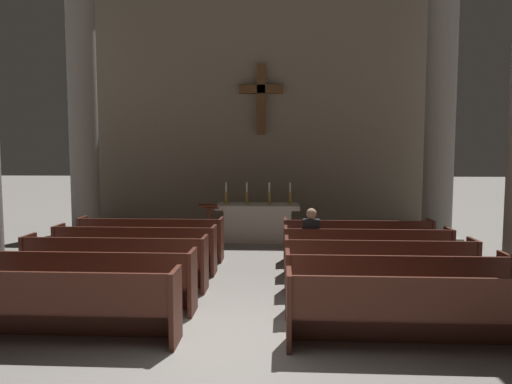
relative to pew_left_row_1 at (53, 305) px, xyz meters
name	(u,v)px	position (x,y,z in m)	size (l,w,h in m)	color
ground_plane	(232,345)	(2.25, 0.04, -0.48)	(80.00, 80.00, 0.00)	gray
pew_left_row_1	(53,305)	(0.00, 0.00, 0.00)	(3.16, 0.50, 0.95)	#4C2319
pew_left_row_2	(89,281)	(0.00, 1.11, 0.00)	(3.16, 0.50, 0.95)	#4C2319
pew_left_row_3	(116,263)	(0.00, 2.21, 0.00)	(3.16, 0.50, 0.95)	#4C2319
pew_left_row_4	(135,249)	(0.00, 3.32, 0.00)	(3.16, 0.50, 0.95)	#4C2319
pew_left_row_5	(151,239)	(0.00, 4.42, 0.00)	(3.16, 0.50, 0.95)	#4C2319
pew_right_row_1	(418,312)	(4.50, 0.00, 0.00)	(3.16, 0.50, 0.95)	#4C2319
pew_right_row_2	(395,285)	(4.50, 1.11, 0.00)	(3.16, 0.50, 0.95)	#4C2319
pew_right_row_3	(379,266)	(4.50, 2.21, 0.00)	(3.16, 0.50, 0.95)	#4C2319
pew_right_row_4	(367,252)	(4.50, 3.32, 0.00)	(3.16, 0.50, 0.95)	#4C2319
pew_right_row_5	(357,241)	(4.50, 4.42, 0.00)	(3.16, 0.50, 0.95)	#4C2319
column_left_second	(83,118)	(-2.43, 6.71, 2.83)	(1.12, 1.12, 6.79)	gray
column_right_second	(440,116)	(6.94, 6.71, 2.83)	(1.12, 1.12, 6.79)	gray
altar	(258,222)	(2.25, 6.69, 0.06)	(2.20, 0.90, 1.01)	#BCB7AD
candlestick_outer_left	(226,197)	(1.40, 6.69, 0.71)	(0.16, 0.16, 0.57)	#B79338
candlestick_inner_left	(247,197)	(1.95, 6.69, 0.71)	(0.16, 0.16, 0.57)	#B79338
candlestick_inner_right	(269,197)	(2.55, 6.69, 0.71)	(0.16, 0.16, 0.57)	#B79338
candlestick_outer_right	(290,197)	(3.10, 6.69, 0.71)	(0.16, 0.16, 0.57)	#B79338
apse_with_cross	(261,112)	(2.25, 8.93, 3.13)	(10.57, 0.50, 7.21)	gray
lectern	(209,228)	(1.12, 5.49, 0.07)	(0.44, 0.36, 1.15)	#4C2319
lone_worshipper	(311,240)	(3.44, 3.35, 0.22)	(0.32, 0.43, 1.32)	#26262B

